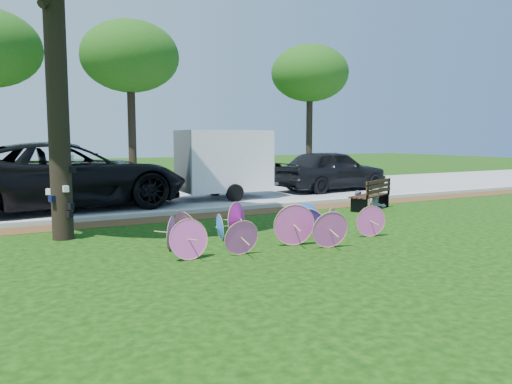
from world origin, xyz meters
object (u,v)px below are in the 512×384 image
at_px(parasol_pile, 271,226).
at_px(cargo_trailer, 224,160).
at_px(black_van, 66,176).
at_px(person_left, 359,191).
at_px(dark_pickup, 331,170).
at_px(park_bench, 369,195).
at_px(person_right, 377,187).

distance_m(parasol_pile, cargo_trailer, 7.78).
height_order(black_van, cargo_trailer, cargo_trailer).
relative_size(parasol_pile, person_left, 4.39).
relative_size(dark_pickup, park_bench, 2.84).
relative_size(cargo_trailer, person_right, 2.34).
height_order(parasol_pile, person_right, person_right).
relative_size(black_van, dark_pickup, 1.49).
relative_size(cargo_trailer, person_left, 2.67).
xyz_separation_m(park_bench, person_right, (0.35, 0.05, 0.20)).
bearing_deg(parasol_pile, park_bench, 29.25).
xyz_separation_m(parasol_pile, cargo_trailer, (2.29, 7.37, 1.00)).
bearing_deg(cargo_trailer, person_right, -53.12).
bearing_deg(park_bench, person_right, -16.44).
distance_m(parasol_pile, person_left, 5.49).
relative_size(cargo_trailer, park_bench, 1.75).
distance_m(dark_pickup, person_left, 5.49).
bearing_deg(dark_pickup, black_van, 87.43).
height_order(cargo_trailer, park_bench, cargo_trailer).
xyz_separation_m(black_van, person_left, (7.72, -4.34, -0.45)).
relative_size(parasol_pile, park_bench, 2.88).
bearing_deg(person_right, black_van, 162.39).
bearing_deg(parasol_pile, person_right, 28.05).
height_order(parasol_pile, dark_pickup, dark_pickup).
bearing_deg(cargo_trailer, park_bench, -56.54).
bearing_deg(person_right, parasol_pile, -142.28).
distance_m(dark_pickup, park_bench, 5.39).
distance_m(black_van, park_bench, 9.21).
height_order(black_van, park_bench, black_van).
distance_m(parasol_pile, dark_pickup, 10.60).
relative_size(parasol_pile, black_van, 0.68).
bearing_deg(person_right, person_left, -170.33).
xyz_separation_m(cargo_trailer, person_right, (3.09, -4.50, -0.71)).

